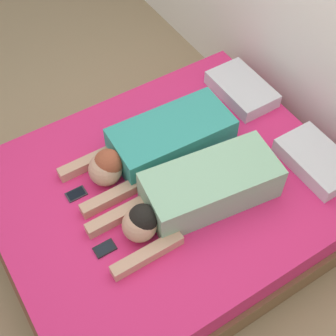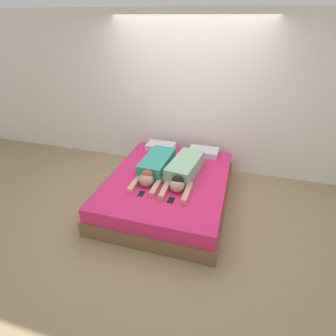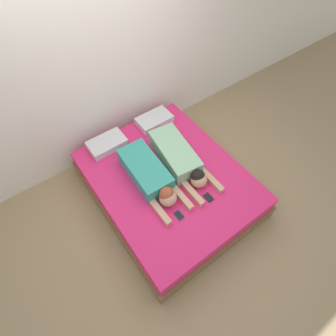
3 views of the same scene
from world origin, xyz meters
TOP-DOWN VIEW (x-y plane):
  - ground_plane at (0.00, 0.00)m, footprint 12.00×12.00m
  - bed at (0.00, 0.00)m, footprint 1.75×2.14m
  - pillow_head_left at (-0.38, 0.86)m, footprint 0.49×0.30m
  - pillow_head_right at (0.38, 0.86)m, footprint 0.49×0.30m
  - person_left at (-0.22, 0.06)m, footprint 0.40×1.10m
  - person_right at (0.22, 0.06)m, footprint 0.46×1.15m
  - cell_phone_left at (-0.22, -0.51)m, footprint 0.08×0.12m
  - cell_phone_right at (0.19, -0.54)m, footprint 0.08×0.12m

SIDE VIEW (x-z plane):
  - ground_plane at x=0.00m, z-range 0.00..0.00m
  - bed at x=0.00m, z-range 0.00..0.42m
  - cell_phone_left at x=-0.22m, z-range 0.42..0.44m
  - cell_phone_right at x=0.19m, z-range 0.42..0.44m
  - pillow_head_left at x=-0.38m, z-range 0.42..0.53m
  - pillow_head_right at x=0.38m, z-range 0.42..0.53m
  - person_left at x=-0.22m, z-range 0.41..0.65m
  - person_right at x=0.22m, z-range 0.42..0.65m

